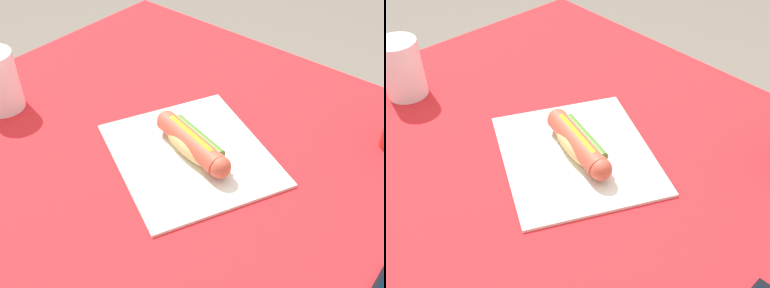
% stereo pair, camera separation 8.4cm
% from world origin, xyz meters
% --- Properties ---
extents(dining_table, '(1.12, 0.85, 0.74)m').
position_xyz_m(dining_table, '(0.00, 0.00, 0.60)').
color(dining_table, brown).
rests_on(dining_table, ground).
extents(paper_wrapper, '(0.39, 0.37, 0.01)m').
position_xyz_m(paper_wrapper, '(0.00, -0.03, 0.74)').
color(paper_wrapper, silver).
rests_on(paper_wrapper, dining_table).
extents(hot_dog, '(0.20, 0.08, 0.05)m').
position_xyz_m(hot_dog, '(0.00, -0.03, 0.77)').
color(hot_dog, '#DBB26B').
rests_on(hot_dog, paper_wrapper).
extents(drinking_cup, '(0.09, 0.09, 0.13)m').
position_xyz_m(drinking_cup, '(-0.40, -0.16, 0.80)').
color(drinking_cup, white).
rests_on(drinking_cup, dining_table).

